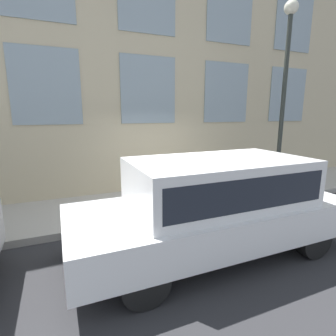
# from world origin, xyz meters

# --- Properties ---
(ground_plane) EXTENTS (80.00, 80.00, 0.00)m
(ground_plane) POSITION_xyz_m (0.00, 0.00, 0.00)
(ground_plane) COLOR #2D2D30
(sidewalk) EXTENTS (2.25, 60.00, 0.15)m
(sidewalk) POSITION_xyz_m (1.13, 0.00, 0.07)
(sidewalk) COLOR #B2ADA3
(sidewalk) RESTS_ON ground_plane
(building_facade) EXTENTS (0.33, 40.00, 7.45)m
(building_facade) POSITION_xyz_m (2.40, 0.00, 3.73)
(building_facade) COLOR #C6B793
(building_facade) RESTS_ON ground_plane
(fire_hydrant) EXTENTS (0.36, 0.47, 0.74)m
(fire_hydrant) POSITION_xyz_m (0.43, -0.30, 0.53)
(fire_hydrant) COLOR gold
(fire_hydrant) RESTS_ON sidewalk
(person) EXTENTS (0.27, 0.18, 1.13)m
(person) POSITION_xyz_m (0.56, 0.58, 0.83)
(person) COLOR #726651
(person) RESTS_ON sidewalk
(parked_truck_white_near) EXTENTS (1.91, 4.81, 1.65)m
(parked_truck_white_near) POSITION_xyz_m (-1.46, 0.09, 0.94)
(parked_truck_white_near) COLOR black
(parked_truck_white_near) RESTS_ON ground_plane
(street_lamp) EXTENTS (0.36, 0.36, 5.13)m
(street_lamp) POSITION_xyz_m (0.56, -3.38, 3.36)
(street_lamp) COLOR #2D332D
(street_lamp) RESTS_ON sidewalk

